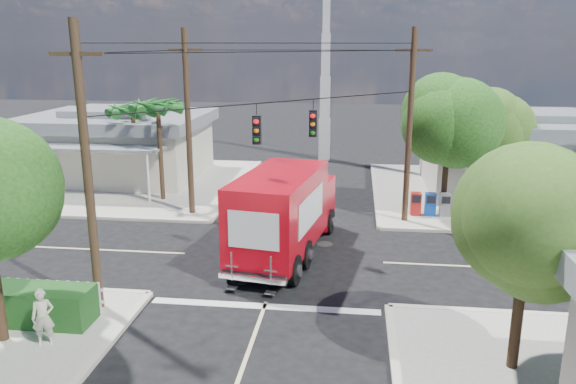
# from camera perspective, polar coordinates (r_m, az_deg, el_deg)

# --- Properties ---
(ground) EXTENTS (120.00, 120.00, 0.00)m
(ground) POSITION_cam_1_polar(r_m,az_deg,el_deg) (22.54, -0.62, -6.71)
(ground) COLOR black
(ground) RESTS_ON ground
(sidewalk_ne) EXTENTS (14.12, 14.12, 0.14)m
(sidewalk_ne) POSITION_cam_1_polar(r_m,az_deg,el_deg) (33.69, 20.63, -0.24)
(sidewalk_ne) COLOR #A09B90
(sidewalk_ne) RESTS_ON ground
(sidewalk_nw) EXTENTS (14.12, 14.12, 0.14)m
(sidewalk_nw) POSITION_cam_1_polar(r_m,az_deg,el_deg) (35.44, -15.93, 0.86)
(sidewalk_nw) COLOR #A09B90
(sidewalk_nw) RESTS_ON ground
(road_markings) EXTENTS (32.00, 32.00, 0.01)m
(road_markings) POSITION_cam_1_polar(r_m,az_deg,el_deg) (21.19, -1.15, -8.15)
(road_markings) COLOR beige
(road_markings) RESTS_ON ground
(building_ne) EXTENTS (11.80, 10.20, 4.50)m
(building_ne) POSITION_cam_1_polar(r_m,az_deg,el_deg) (34.67, 23.17, 3.74)
(building_ne) COLOR beige
(building_ne) RESTS_ON sidewalk_ne
(building_nw) EXTENTS (10.80, 10.20, 4.30)m
(building_nw) POSITION_cam_1_polar(r_m,az_deg,el_deg) (36.88, -16.84, 4.75)
(building_nw) COLOR beige
(building_nw) RESTS_ON sidewalk_nw
(radio_tower) EXTENTS (0.80, 0.80, 17.00)m
(radio_tower) POSITION_cam_1_polar(r_m,az_deg,el_deg) (40.93, 3.82, 11.11)
(radio_tower) COLOR silver
(radio_tower) RESTS_ON ground
(tree_ne_front) EXTENTS (4.21, 4.14, 6.66)m
(tree_ne_front) POSITION_cam_1_polar(r_m,az_deg,el_deg) (28.11, 16.09, 7.08)
(tree_ne_front) COLOR #422D1C
(tree_ne_front) RESTS_ON sidewalk_ne
(tree_ne_back) EXTENTS (3.77, 3.66, 5.82)m
(tree_ne_back) POSITION_cam_1_polar(r_m,az_deg,el_deg) (30.83, 20.20, 6.30)
(tree_ne_back) COLOR #422D1C
(tree_ne_back) RESTS_ON sidewalk_ne
(tree_se) EXTENTS (3.67, 3.54, 5.62)m
(tree_se) POSITION_cam_1_polar(r_m,az_deg,el_deg) (14.80, 23.27, -3.04)
(tree_se) COLOR #422D1C
(tree_se) RESTS_ON sidewalk_se
(palm_nw_front) EXTENTS (3.01, 3.08, 5.59)m
(palm_nw_front) POSITION_cam_1_polar(r_m,az_deg,el_deg) (30.26, -13.09, 8.32)
(palm_nw_front) COLOR #422D1C
(palm_nw_front) RESTS_ON sidewalk_nw
(palm_nw_back) EXTENTS (3.01, 3.08, 5.19)m
(palm_nw_back) POSITION_cam_1_polar(r_m,az_deg,el_deg) (32.41, -15.51, 7.91)
(palm_nw_back) COLOR #422D1C
(palm_nw_back) RESTS_ON sidewalk_nw
(utility_poles) EXTENTS (12.00, 10.68, 9.00)m
(utility_poles) POSITION_cam_1_polar(r_m,az_deg,el_deg) (23.08, -4.04, 5.82)
(utility_poles) COLOR #473321
(utility_poles) RESTS_ON ground
(picket_fence) EXTENTS (5.94, 0.06, 1.00)m
(picket_fence) POSITION_cam_1_polar(r_m,az_deg,el_deg) (20.00, -26.02, -9.09)
(picket_fence) COLOR silver
(picket_fence) RESTS_ON sidewalk_sw
(vending_boxes) EXTENTS (1.90, 0.50, 1.10)m
(vending_boxes) POSITION_cam_1_polar(r_m,az_deg,el_deg) (28.27, 14.26, -1.20)
(vending_boxes) COLOR #AA1816
(vending_boxes) RESTS_ON sidewalk_ne
(delivery_truck) EXTENTS (3.73, 8.41, 3.52)m
(delivery_truck) POSITION_cam_1_polar(r_m,az_deg,el_deg) (22.33, -0.34, -2.06)
(delivery_truck) COLOR black
(delivery_truck) RESTS_ON ground
(parked_car) EXTENTS (6.50, 4.41, 1.65)m
(parked_car) POSITION_cam_1_polar(r_m,az_deg,el_deg) (25.14, 26.62, -4.03)
(parked_car) COLOR silver
(parked_car) RESTS_ON ground
(pedestrian) EXTENTS (0.71, 0.60, 1.64)m
(pedestrian) POSITION_cam_1_polar(r_m,az_deg,el_deg) (17.27, -23.63, -11.57)
(pedestrian) COLOR beige
(pedestrian) RESTS_ON sidewalk_sw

